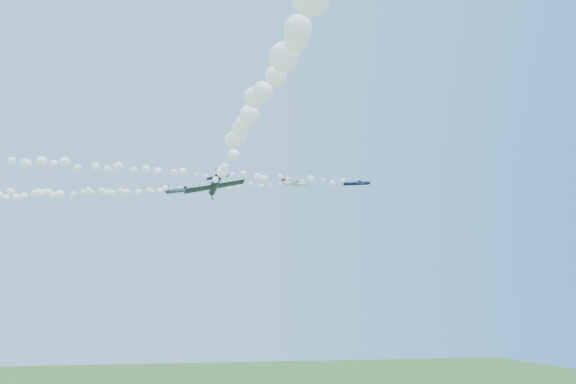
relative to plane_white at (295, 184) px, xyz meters
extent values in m
cylinder|color=white|center=(-0.20, 0.07, 0.01)|extent=(5.54, 2.89, 1.26)
cone|color=white|center=(2.68, -0.90, -0.24)|extent=(0.95, 0.96, 0.81)
cone|color=#9E1612|center=(3.08, -1.03, -0.28)|extent=(0.38, 0.36, 0.29)
cube|color=black|center=(2.97, -1.00, -0.27)|extent=(0.19, 0.30, 1.78)
cube|color=white|center=(0.02, 0.00, -0.12)|extent=(3.57, 7.00, 0.72)
cube|color=white|center=(-2.58, 0.86, 0.27)|extent=(1.54, 2.56, 0.31)
cube|color=#9E1612|center=(-2.62, 0.84, 0.79)|extent=(0.93, 0.46, 1.20)
sphere|color=black|center=(0.58, -0.22, 0.30)|extent=(0.89, 0.91, 0.77)
cylinder|color=#0C1537|center=(9.99, -15.28, -3.46)|extent=(5.66, 1.38, 1.34)
cone|color=#0C1537|center=(12.98, -15.07, -3.16)|extent=(0.79, 0.81, 0.81)
cone|color=white|center=(13.39, -15.04, -3.12)|extent=(0.33, 0.29, 0.29)
cube|color=black|center=(13.28, -15.04, -3.13)|extent=(0.21, 0.46, 1.75)
cube|color=#0C1537|center=(10.23, -15.24, -3.54)|extent=(1.99, 6.84, 1.49)
cube|color=#0C1537|center=(7.50, -15.47, -3.66)|extent=(1.00, 2.43, 0.58)
cube|color=white|center=(7.39, -15.57, -3.17)|extent=(0.98, 0.35, 1.19)
sphere|color=black|center=(10.74, -15.29, -3.04)|extent=(0.78, 0.82, 0.84)
cylinder|color=#3E445A|center=(-25.86, -5.76, -4.20)|extent=(6.39, 3.81, 1.55)
cone|color=#3E445A|center=(-22.39, -6.59, -3.86)|extent=(1.16, 1.15, 0.97)
cone|color=navy|center=(-21.91, -6.71, -3.81)|extent=(0.46, 0.43, 0.34)
cube|color=black|center=(-22.04, -6.68, -3.83)|extent=(0.38, 0.58, 2.07)
cube|color=#3E445A|center=(-25.58, -5.80, -4.30)|extent=(3.31, 8.19, 2.16)
cube|color=#3E445A|center=(-28.76, -5.08, -4.43)|extent=(1.51, 2.97, 0.82)
cube|color=navy|center=(-28.93, -5.18, -3.85)|extent=(1.22, 0.60, 1.40)
sphere|color=black|center=(-25.02, -6.06, -3.70)|extent=(1.05, 1.10, 1.03)
cylinder|color=black|center=(-19.81, -43.31, -12.46)|extent=(3.10, 6.70, 1.45)
cone|color=black|center=(-20.14, -39.71, -12.74)|extent=(1.11, 1.10, 0.97)
cone|color=yellow|center=(-20.18, -39.21, -12.77)|extent=(0.41, 0.44, 0.34)
cube|color=black|center=(-20.17, -39.34, -12.76)|extent=(0.68, 0.18, 2.10)
cube|color=black|center=(-19.80, -43.04, -12.61)|extent=(8.17, 2.55, 2.28)
cube|color=black|center=(-19.56, -46.31, -12.18)|extent=(2.91, 1.26, 0.86)
cube|color=yellow|center=(-19.70, -46.37, -11.58)|extent=(0.53, 1.13, 1.40)
sphere|color=black|center=(-20.00, -42.35, -12.12)|extent=(1.05, 0.93, 1.03)
camera|label=1|loc=(-21.47, -107.71, -29.18)|focal=30.00mm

